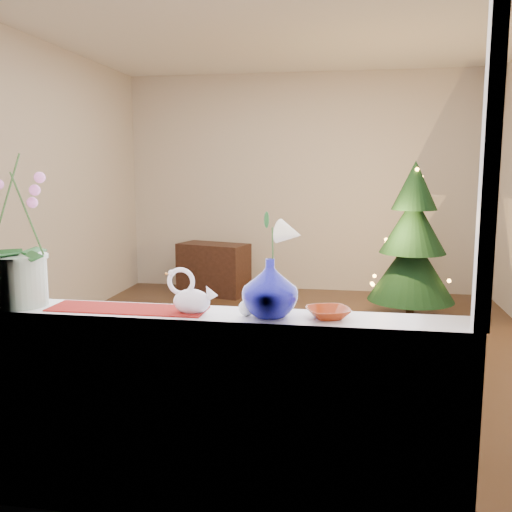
{
  "coord_description": "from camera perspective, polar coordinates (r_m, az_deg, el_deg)",
  "views": [
    {
      "loc": [
        0.59,
        -4.69,
        1.54
      ],
      "look_at": [
        0.03,
        -1.4,
        1.02
      ],
      "focal_mm": 40.0,
      "sensor_mm": 36.0,
      "label": 1
    }
  ],
  "objects": [
    {
      "name": "ceiling",
      "position": [
        4.87,
        2.58,
        22.58
      ],
      "size": [
        5.0,
        5.0,
        0.0
      ],
      "primitive_type": "plane",
      "color": "white",
      "rests_on": "wall_back"
    },
    {
      "name": "lily",
      "position": [
        2.34,
        1.43,
        3.15
      ],
      "size": [
        0.16,
        0.09,
        0.21
      ],
      "primitive_type": null,
      "color": "white",
      "rests_on": "blue_vase"
    },
    {
      "name": "side_table",
      "position": [
        7.02,
        -4.26,
        -1.3
      ],
      "size": [
        0.92,
        0.64,
        0.63
      ],
      "primitive_type": "cube",
      "rotation": [
        0.0,
        0.0,
        -0.29
      ],
      "color": "black",
      "rests_on": "ground"
    },
    {
      "name": "window_apron",
      "position": [
        2.55,
        -4.86,
        -16.68
      ],
      "size": [
        2.2,
        0.08,
        0.88
      ],
      "primitive_type": "cube",
      "color": "white",
      "rests_on": "ground"
    },
    {
      "name": "ground",
      "position": [
        4.97,
        2.36,
        -9.25
      ],
      "size": [
        5.0,
        5.0,
        0.0
      ],
      "primitive_type": "plane",
      "color": "#3E2919",
      "rests_on": "ground"
    },
    {
      "name": "amber_dish",
      "position": [
        2.39,
        7.23,
        -5.75
      ],
      "size": [
        0.2,
        0.2,
        0.04
      ],
      "primitive_type": "imported",
      "rotation": [
        0.0,
        0.0,
        0.35
      ],
      "color": "maroon",
      "rests_on": "windowsill"
    },
    {
      "name": "xmas_tree",
      "position": [
        6.03,
        15.4,
        1.5
      ],
      "size": [
        1.13,
        1.13,
        1.62
      ],
      "primitive_type": null,
      "rotation": [
        0.0,
        0.0,
        -0.34
      ],
      "color": "black",
      "rests_on": "ground"
    },
    {
      "name": "orchid_pot",
      "position": [
        2.75,
        -22.9,
        3.18
      ],
      "size": [
        0.29,
        0.29,
        0.76
      ],
      "primitive_type": null,
      "rotation": [
        0.0,
        0.0,
        -0.13
      ],
      "color": "silver",
      "rests_on": "windowsill"
    },
    {
      "name": "wall_front",
      "position": [
        2.28,
        -5.41,
        4.04
      ],
      "size": [
        4.5,
        0.1,
        2.7
      ],
      "primitive_type": "cube",
      "color": "beige",
      "rests_on": "ground"
    },
    {
      "name": "wall_back",
      "position": [
        7.22,
        4.95,
        7.25
      ],
      "size": [
        4.5,
        0.1,
        2.7
      ],
      "primitive_type": "cube",
      "color": "beige",
      "rests_on": "ground"
    },
    {
      "name": "window_frame",
      "position": [
        2.3,
        -5.34,
        12.81
      ],
      "size": [
        2.22,
        0.06,
        1.6
      ],
      "primitive_type": null,
      "color": "white",
      "rests_on": "windowsill"
    },
    {
      "name": "windowsill",
      "position": [
        2.48,
        -4.48,
        -6.14
      ],
      "size": [
        2.2,
        0.26,
        0.04
      ],
      "primitive_type": "cube",
      "color": "white",
      "rests_on": "window_apron"
    },
    {
      "name": "swan",
      "position": [
        2.45,
        -6.46,
        -3.58
      ],
      "size": [
        0.24,
        0.17,
        0.19
      ],
      "primitive_type": null,
      "rotation": [
        0.0,
        0.0,
        -0.36
      ],
      "color": "silver",
      "rests_on": "windowsill"
    },
    {
      "name": "paperweight",
      "position": [
        2.41,
        -0.94,
        -5.21
      ],
      "size": [
        0.08,
        0.08,
        0.07
      ],
      "primitive_type": "sphere",
      "rotation": [
        0.0,
        0.0,
        0.17
      ],
      "color": "white",
      "rests_on": "windowsill"
    },
    {
      "name": "wall_left",
      "position": [
        5.49,
        -21.7,
        6.2
      ],
      "size": [
        0.1,
        5.0,
        2.7
      ],
      "primitive_type": "cube",
      "color": "beige",
      "rests_on": "ground"
    },
    {
      "name": "runner",
      "position": [
        2.59,
        -12.71,
        -5.16
      ],
      "size": [
        0.7,
        0.2,
        0.01
      ],
      "primitive_type": "cube",
      "color": "maroon",
      "rests_on": "windowsill"
    },
    {
      "name": "blue_vase",
      "position": [
        2.38,
        1.41,
        -2.76
      ],
      "size": [
        0.33,
        0.33,
        0.28
      ],
      "primitive_type": "imported",
      "rotation": [
        0.0,
        0.0,
        -0.27
      ],
      "color": "navy",
      "rests_on": "windowsill"
    }
  ]
}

